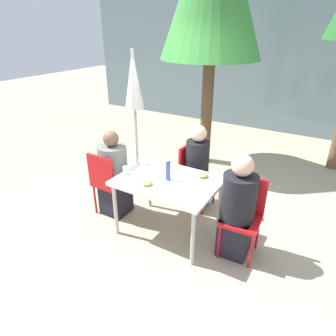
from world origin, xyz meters
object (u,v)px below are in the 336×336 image
Objects in this scene: salad_bowl at (144,162)px; chair_far at (193,171)px; chair_left at (107,179)px; drinking_cup at (126,170)px; bottle at (168,170)px; person_right at (237,210)px; closed_umbrella at (134,90)px; person_left at (114,176)px; chair_right at (244,210)px; person_far at (197,170)px.

chair_far is at bearing 48.83° from salad_bowl.
salad_bowl is (0.39, 0.28, 0.23)m from chair_left.
bottle is at bearing 14.65° from drinking_cup.
closed_umbrella reaches higher than person_right.
person_left is 4.59× the size of bottle.
bottle is at bearing 5.28° from chair_right.
closed_umbrella is 14.05× the size of salad_bowl.
bottle is (0.88, 0.07, 0.32)m from chair_left.
person_far is (0.87, 0.66, 0.03)m from person_left.
closed_umbrella is 1.50m from drinking_cup.
bottle is (1.20, -1.02, -0.60)m from closed_umbrella.
chair_far is 0.44× the size of closed_umbrella.
bottle reaches higher than chair_far.
person_right reaches higher than salad_bowl.
chair_right is at bearing 61.19° from person_far.
person_left reaches higher than chair_right.
person_far reaches higher than person_right.
bottle is at bearing 5.16° from chair_left.
person_right is at bearing -25.33° from closed_umbrella.
drinking_cup is at bearing 7.34° from chair_right.
person_far is (-0.78, 0.61, 0.01)m from person_right.
chair_far is 9.21× the size of drinking_cup.
person_far is at bearing 86.19° from bottle.
chair_far reaches higher than drinking_cup.
closed_umbrella is at bearing -26.80° from chair_right.
drinking_cup is at bearing -8.76° from chair_left.
person_right reaches higher than bottle.
salad_bowl is (-1.31, 0.15, 0.19)m from person_right.
person_left is 1.70m from chair_right.
person_right is at bearing 8.09° from drinking_cup.
drinking_cup is at bearing -58.74° from closed_umbrella.
chair_right is 1.42m from drinking_cup.
chair_right is at bearing 4.91° from person_left.
chair_far is 0.80m from bottle.
salad_bowl is (0.02, 0.34, -0.02)m from drinking_cup.
person_far is at bearing -15.42° from closed_umbrella.
person_far reaches higher than chair_left.
person_left is at bearing -2.15° from person_right.
closed_umbrella is (-0.38, 1.01, 0.90)m from person_left.
chair_left is 0.74× the size of person_right.
person_far is at bearing -36.78° from chair_right.
person_right is 1.00× the size of person_far.
chair_far is (0.85, 0.80, 0.00)m from chair_left.
person_right is 4.71× the size of bottle.
drinking_cup is at bearing -23.10° from person_left.
chair_right reaches higher than drinking_cup.
chair_left is at bearing -144.52° from salad_bowl.
chair_left is 0.94m from bottle.
person_left is at bearing -43.81° from chair_far.
chair_left is at bearing -122.04° from person_left.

